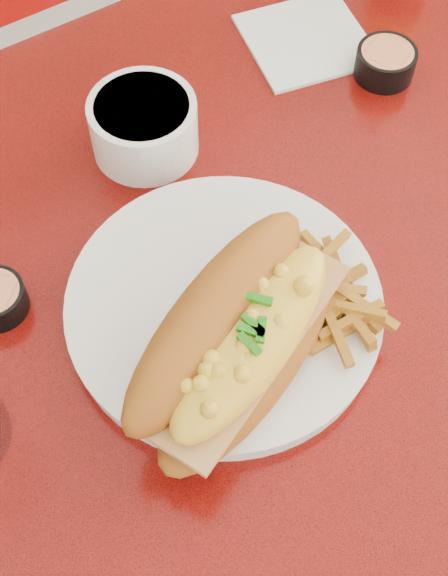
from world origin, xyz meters
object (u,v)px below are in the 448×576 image
diner_table (351,319)px  sauce_cup_right (386,62)px  mac_hoagie (238,338)px  fork (281,266)px  dinner_plate (224,307)px  booth_bench_far (59,81)px  gravy_ramekin (144,125)px

diner_table → sauce_cup_right: size_ratio=20.50×
mac_hoagie → fork: bearing=10.9°
dinner_plate → sauce_cup_right: sauce_cup_right is taller
dinner_plate → booth_bench_far: bearing=78.9°
dinner_plate → sauce_cup_right: 0.32m
booth_bench_far → gravy_ramekin: (-0.12, -0.62, 0.51)m
mac_hoagie → gravy_ramekin: size_ratio=1.83×
mac_hoagie → sauce_cup_right: size_ratio=4.01×
booth_bench_far → sauce_cup_right: size_ratio=20.00×
diner_table → mac_hoagie: (-0.18, -0.05, 0.22)m
diner_table → booth_bench_far: booth_bench_far is taller
diner_table → dinner_plate: 0.23m
diner_table → dinner_plate: (-0.16, 0.00, 0.17)m
dinner_plate → fork: same height
dinner_plate → fork: bearing=3.2°
booth_bench_far → fork: size_ratio=9.56×
diner_table → booth_bench_far: (0.00, 0.81, -0.32)m
booth_bench_far → fork: 0.95m
dinner_plate → mac_hoagie: mac_hoagie is taller
fork → gravy_ramekin: (-0.02, 0.19, 0.01)m
fork → sauce_cup_right: sauce_cup_right is taller
sauce_cup_right → booth_bench_far: bearing=100.7°
dinner_plate → diner_table: bearing=-0.2°
gravy_ramekin → booth_bench_far: bearing=78.8°
gravy_ramekin → fork: bearing=-83.3°
booth_bench_far → mac_hoagie: size_ratio=4.99×
mac_hoagie → diner_table: bearing=-8.0°
booth_bench_far → fork: bearing=-97.1°
dinner_plate → sauce_cup_right: (0.28, 0.15, 0.01)m
diner_table → dinner_plate: size_ratio=4.13×
diner_table → sauce_cup_right: (0.13, 0.15, 0.18)m
mac_hoagie → sauce_cup_right: bearing=9.2°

